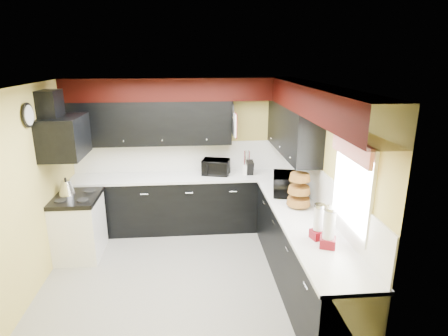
% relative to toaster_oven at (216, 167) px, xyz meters
% --- Properties ---
extents(ground, '(3.60, 3.60, 0.00)m').
position_rel_toaster_oven_xyz_m(ground, '(-0.55, -1.53, -1.07)').
color(ground, gray).
rests_on(ground, ground).
extents(wall_back, '(3.60, 0.06, 2.50)m').
position_rel_toaster_oven_xyz_m(wall_back, '(-0.55, 0.27, 0.18)').
color(wall_back, '#E0C666').
rests_on(wall_back, ground).
extents(wall_right, '(0.06, 3.60, 2.50)m').
position_rel_toaster_oven_xyz_m(wall_right, '(1.25, -1.53, 0.18)').
color(wall_right, '#E0C666').
rests_on(wall_right, ground).
extents(wall_left, '(0.06, 3.60, 2.50)m').
position_rel_toaster_oven_xyz_m(wall_left, '(-2.35, -1.53, 0.18)').
color(wall_left, '#E0C666').
rests_on(wall_left, ground).
extents(ceiling, '(3.60, 3.60, 0.06)m').
position_rel_toaster_oven_xyz_m(ceiling, '(-0.55, -1.53, 1.43)').
color(ceiling, white).
rests_on(ceiling, wall_back).
extents(cab_back, '(3.60, 0.60, 0.90)m').
position_rel_toaster_oven_xyz_m(cab_back, '(-0.55, -0.03, -0.62)').
color(cab_back, black).
rests_on(cab_back, ground).
extents(cab_right, '(0.60, 3.00, 0.90)m').
position_rel_toaster_oven_xyz_m(cab_right, '(0.95, -1.83, -0.62)').
color(cab_right, black).
rests_on(cab_right, ground).
extents(counter_back, '(3.62, 0.64, 0.04)m').
position_rel_toaster_oven_xyz_m(counter_back, '(-0.55, -0.03, -0.15)').
color(counter_back, white).
rests_on(counter_back, cab_back).
extents(counter_right, '(0.64, 3.02, 0.04)m').
position_rel_toaster_oven_xyz_m(counter_right, '(0.95, -1.83, -0.15)').
color(counter_right, white).
rests_on(counter_right, cab_right).
extents(splash_back, '(3.60, 0.02, 0.50)m').
position_rel_toaster_oven_xyz_m(splash_back, '(-0.55, 0.26, 0.12)').
color(splash_back, white).
rests_on(splash_back, counter_back).
extents(splash_right, '(0.02, 3.60, 0.50)m').
position_rel_toaster_oven_xyz_m(splash_right, '(1.24, -1.53, 0.12)').
color(splash_right, white).
rests_on(splash_right, counter_right).
extents(upper_back, '(2.60, 0.35, 0.70)m').
position_rel_toaster_oven_xyz_m(upper_back, '(-1.05, 0.09, 0.73)').
color(upper_back, black).
rests_on(upper_back, wall_back).
extents(upper_right, '(0.35, 1.80, 0.70)m').
position_rel_toaster_oven_xyz_m(upper_right, '(1.08, -0.63, 0.73)').
color(upper_right, black).
rests_on(upper_right, wall_right).
extents(soffit_back, '(3.60, 0.36, 0.35)m').
position_rel_toaster_oven_xyz_m(soffit_back, '(-0.55, 0.09, 1.26)').
color(soffit_back, black).
rests_on(soffit_back, wall_back).
extents(soffit_right, '(0.36, 3.24, 0.35)m').
position_rel_toaster_oven_xyz_m(soffit_right, '(1.07, -1.71, 1.26)').
color(soffit_right, black).
rests_on(soffit_right, wall_right).
extents(stove, '(0.60, 0.75, 0.86)m').
position_rel_toaster_oven_xyz_m(stove, '(-2.05, -0.78, -0.64)').
color(stove, white).
rests_on(stove, ground).
extents(cooktop, '(0.62, 0.77, 0.06)m').
position_rel_toaster_oven_xyz_m(cooktop, '(-2.05, -0.78, -0.18)').
color(cooktop, black).
rests_on(cooktop, stove).
extents(hood, '(0.50, 0.78, 0.55)m').
position_rel_toaster_oven_xyz_m(hood, '(-2.10, -0.78, 0.71)').
color(hood, black).
rests_on(hood, wall_left).
extents(hood_duct, '(0.24, 0.40, 0.40)m').
position_rel_toaster_oven_xyz_m(hood_duct, '(-2.23, -0.78, 1.13)').
color(hood_duct, black).
rests_on(hood_duct, wall_left).
extents(window, '(0.03, 0.86, 0.96)m').
position_rel_toaster_oven_xyz_m(window, '(1.24, -2.43, 0.48)').
color(window, white).
rests_on(window, wall_right).
extents(valance, '(0.04, 0.88, 0.20)m').
position_rel_toaster_oven_xyz_m(valance, '(1.18, -2.43, 0.88)').
color(valance, red).
rests_on(valance, wall_right).
extents(pan_top, '(0.03, 0.22, 0.40)m').
position_rel_toaster_oven_xyz_m(pan_top, '(0.27, 0.02, 0.93)').
color(pan_top, black).
rests_on(pan_top, upper_back).
extents(pan_mid, '(0.03, 0.28, 0.46)m').
position_rel_toaster_oven_xyz_m(pan_mid, '(0.27, -0.11, 0.68)').
color(pan_mid, black).
rests_on(pan_mid, upper_back).
extents(pan_low, '(0.03, 0.24, 0.42)m').
position_rel_toaster_oven_xyz_m(pan_low, '(0.27, 0.15, 0.65)').
color(pan_low, black).
rests_on(pan_low, upper_back).
extents(cut_board, '(0.03, 0.26, 0.35)m').
position_rel_toaster_oven_xyz_m(cut_board, '(0.28, -0.23, 0.73)').
color(cut_board, white).
rests_on(cut_board, upper_back).
extents(baskets, '(0.27, 0.27, 0.50)m').
position_rel_toaster_oven_xyz_m(baskets, '(0.97, -1.48, 0.11)').
color(baskets, brown).
rests_on(baskets, upper_right).
extents(clock, '(0.03, 0.30, 0.30)m').
position_rel_toaster_oven_xyz_m(clock, '(-2.32, -1.28, 1.08)').
color(clock, black).
rests_on(clock, wall_left).
extents(deco_plate, '(0.03, 0.24, 0.24)m').
position_rel_toaster_oven_xyz_m(deco_plate, '(1.22, -1.88, 1.18)').
color(deco_plate, white).
rests_on(deco_plate, wall_right).
extents(toaster_oven, '(0.51, 0.46, 0.25)m').
position_rel_toaster_oven_xyz_m(toaster_oven, '(0.00, 0.00, 0.00)').
color(toaster_oven, black).
rests_on(toaster_oven, counter_back).
extents(microwave, '(0.44, 0.57, 0.28)m').
position_rel_toaster_oven_xyz_m(microwave, '(0.93, -0.98, 0.02)').
color(microwave, black).
rests_on(microwave, counter_right).
extents(utensil_crock, '(0.19, 0.19, 0.17)m').
position_rel_toaster_oven_xyz_m(utensil_crock, '(0.51, -0.03, -0.04)').
color(utensil_crock, white).
rests_on(utensil_crock, counter_back).
extents(knife_block, '(0.11, 0.15, 0.24)m').
position_rel_toaster_oven_xyz_m(knife_block, '(0.55, -0.07, -0.01)').
color(knife_block, black).
rests_on(knife_block, counter_back).
extents(kettle, '(0.26, 0.26, 0.20)m').
position_rel_toaster_oven_xyz_m(kettle, '(-2.19, -0.70, -0.04)').
color(kettle, silver).
rests_on(kettle, cooktop).
extents(dispenser_a, '(0.20, 0.20, 0.42)m').
position_rel_toaster_oven_xyz_m(dispenser_a, '(0.98, -2.55, 0.09)').
color(dispenser_a, '#6E0800').
rests_on(dispenser_a, counter_right).
extents(dispenser_b, '(0.17, 0.17, 0.36)m').
position_rel_toaster_oven_xyz_m(dispenser_b, '(0.94, -2.37, 0.06)').
color(dispenser_b, '#591405').
rests_on(dispenser_b, counter_right).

